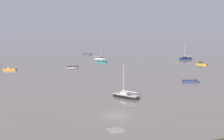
{
  "coord_description": "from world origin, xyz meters",
  "views": [
    {
      "loc": [
        -17.08,
        -39.07,
        14.25
      ],
      "look_at": [
        15.43,
        38.2,
        0.75
      ],
      "focal_mm": 44.39,
      "sensor_mm": 36.0,
      "label": 1
    }
  ],
  "objects_px": {
    "sailboat_moored_0": "(126,96)",
    "sailboat_moored_1": "(186,59)",
    "rowboat_moored_1": "(87,54)",
    "motorboat_moored_5": "(103,62)",
    "motorboat_moored_2": "(8,70)",
    "sailboat_moored_2": "(100,58)",
    "motorboat_moored_0": "(201,64)",
    "motorboat_moored_4": "(193,82)",
    "rowboat_moored_0": "(72,67)"
  },
  "relations": [
    {
      "from": "sailboat_moored_0",
      "to": "sailboat_moored_1",
      "type": "xyz_separation_m",
      "value": [
        50.56,
        46.88,
        0.01
      ]
    },
    {
      "from": "rowboat_moored_1",
      "to": "sailboat_moored_0",
      "type": "bearing_deg",
      "value": -106.33
    },
    {
      "from": "sailboat_moored_1",
      "to": "rowboat_moored_1",
      "type": "bearing_deg",
      "value": -43.48
    },
    {
      "from": "sailboat_moored_0",
      "to": "motorboat_moored_5",
      "type": "distance_m",
      "value": 53.36
    },
    {
      "from": "motorboat_moored_2",
      "to": "sailboat_moored_2",
      "type": "distance_m",
      "value": 41.44
    },
    {
      "from": "motorboat_moored_0",
      "to": "sailboat_moored_1",
      "type": "height_order",
      "value": "sailboat_moored_1"
    },
    {
      "from": "motorboat_moored_0",
      "to": "motorboat_moored_5",
      "type": "height_order",
      "value": "motorboat_moored_0"
    },
    {
      "from": "sailboat_moored_1",
      "to": "motorboat_moored_2",
      "type": "bearing_deg",
      "value": 3.75
    },
    {
      "from": "sailboat_moored_2",
      "to": "motorboat_moored_5",
      "type": "height_order",
      "value": "sailboat_moored_2"
    },
    {
      "from": "rowboat_moored_1",
      "to": "motorboat_moored_4",
      "type": "xyz_separation_m",
      "value": [
        4.17,
        -74.12,
        0.0
      ]
    },
    {
      "from": "motorboat_moored_0",
      "to": "sailboat_moored_1",
      "type": "bearing_deg",
      "value": -35.47
    },
    {
      "from": "motorboat_moored_2",
      "to": "sailboat_moored_2",
      "type": "bearing_deg",
      "value": -136.9
    },
    {
      "from": "rowboat_moored_1",
      "to": "motorboat_moored_4",
      "type": "relative_size",
      "value": 1.05
    },
    {
      "from": "motorboat_moored_4",
      "to": "sailboat_moored_2",
      "type": "xyz_separation_m",
      "value": [
        -4.47,
        55.79,
        0.06
      ]
    },
    {
      "from": "rowboat_moored_0",
      "to": "motorboat_moored_4",
      "type": "relative_size",
      "value": 1.04
    },
    {
      "from": "motorboat_moored_0",
      "to": "motorboat_moored_4",
      "type": "height_order",
      "value": "motorboat_moored_0"
    },
    {
      "from": "rowboat_moored_1",
      "to": "motorboat_moored_5",
      "type": "bearing_deg",
      "value": -99.74
    },
    {
      "from": "motorboat_moored_0",
      "to": "sailboat_moored_0",
      "type": "distance_m",
      "value": 55.85
    },
    {
      "from": "motorboat_moored_0",
      "to": "motorboat_moored_5",
      "type": "distance_m",
      "value": 36.5
    },
    {
      "from": "rowboat_moored_1",
      "to": "motorboat_moored_4",
      "type": "distance_m",
      "value": 74.24
    },
    {
      "from": "sailboat_moored_1",
      "to": "rowboat_moored_1",
      "type": "height_order",
      "value": "sailboat_moored_1"
    },
    {
      "from": "rowboat_moored_0",
      "to": "rowboat_moored_1",
      "type": "bearing_deg",
      "value": 57.03
    },
    {
      "from": "sailboat_moored_0",
      "to": "sailboat_moored_2",
      "type": "distance_m",
      "value": 65.2
    },
    {
      "from": "motorboat_moored_4",
      "to": "rowboat_moored_0",
      "type": "bearing_deg",
      "value": 147.82
    },
    {
      "from": "sailboat_moored_2",
      "to": "motorboat_moored_5",
      "type": "distance_m",
      "value": 11.85
    },
    {
      "from": "sailboat_moored_1",
      "to": "sailboat_moored_2",
      "type": "height_order",
      "value": "sailboat_moored_1"
    },
    {
      "from": "rowboat_moored_0",
      "to": "sailboat_moored_2",
      "type": "relative_size",
      "value": 0.78
    },
    {
      "from": "sailboat_moored_1",
      "to": "motorboat_moored_5",
      "type": "xyz_separation_m",
      "value": [
        -35.65,
        4.35,
        -0.11
      ]
    },
    {
      "from": "motorboat_moored_2",
      "to": "sailboat_moored_0",
      "type": "bearing_deg",
      "value": 132.76
    },
    {
      "from": "motorboat_moored_4",
      "to": "motorboat_moored_5",
      "type": "bearing_deg",
      "value": 125.99
    },
    {
      "from": "motorboat_moored_0",
      "to": "sailboat_moored_1",
      "type": "relative_size",
      "value": 0.68
    },
    {
      "from": "motorboat_moored_4",
      "to": "rowboat_moored_1",
      "type": "bearing_deg",
      "value": 119.88
    },
    {
      "from": "sailboat_moored_0",
      "to": "rowboat_moored_1",
      "type": "relative_size",
      "value": 1.48
    },
    {
      "from": "rowboat_moored_0",
      "to": "motorboat_moored_5",
      "type": "relative_size",
      "value": 1.08
    },
    {
      "from": "motorboat_moored_4",
      "to": "sailboat_moored_2",
      "type": "height_order",
      "value": "sailboat_moored_2"
    },
    {
      "from": "motorboat_moored_4",
      "to": "sailboat_moored_2",
      "type": "distance_m",
      "value": 55.97
    },
    {
      "from": "sailboat_moored_0",
      "to": "motorboat_moored_4",
      "type": "height_order",
      "value": "sailboat_moored_0"
    },
    {
      "from": "sailboat_moored_0",
      "to": "motorboat_moored_0",
      "type": "bearing_deg",
      "value": -88.53
    },
    {
      "from": "motorboat_moored_4",
      "to": "motorboat_moored_0",
      "type": "bearing_deg",
      "value": 73.13
    },
    {
      "from": "motorboat_moored_4",
      "to": "sailboat_moored_1",
      "type": "bearing_deg",
      "value": 81.25
    },
    {
      "from": "rowboat_moored_1",
      "to": "motorboat_moored_5",
      "type": "relative_size",
      "value": 1.09
    },
    {
      "from": "sailboat_moored_1",
      "to": "sailboat_moored_2",
      "type": "bearing_deg",
      "value": -22.85
    },
    {
      "from": "rowboat_moored_1",
      "to": "motorboat_moored_4",
      "type": "height_order",
      "value": "motorboat_moored_4"
    },
    {
      "from": "sailboat_moored_1",
      "to": "motorboat_moored_4",
      "type": "bearing_deg",
      "value": 57.52
    },
    {
      "from": "sailboat_moored_1",
      "to": "motorboat_moored_4",
      "type": "relative_size",
      "value": 1.62
    },
    {
      "from": "motorboat_moored_2",
      "to": "sailboat_moored_2",
      "type": "height_order",
      "value": "sailboat_moored_2"
    },
    {
      "from": "rowboat_moored_0",
      "to": "sailboat_moored_0",
      "type": "bearing_deg",
      "value": -98.76
    },
    {
      "from": "motorboat_moored_4",
      "to": "motorboat_moored_5",
      "type": "relative_size",
      "value": 1.04
    },
    {
      "from": "motorboat_moored_2",
      "to": "rowboat_moored_1",
      "type": "xyz_separation_m",
      "value": [
        38.14,
        35.21,
        -0.01
      ]
    },
    {
      "from": "motorboat_moored_4",
      "to": "sailboat_moored_0",
      "type": "bearing_deg",
      "value": -135.92
    }
  ]
}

